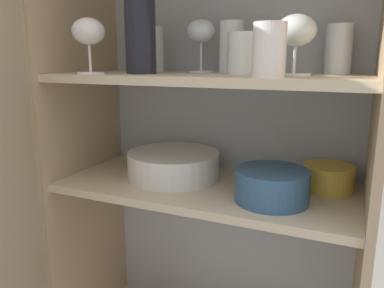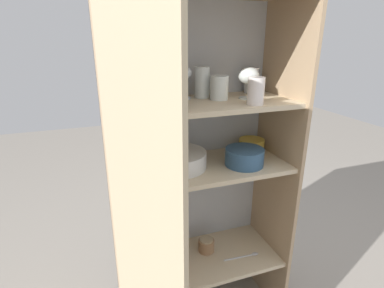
% 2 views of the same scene
% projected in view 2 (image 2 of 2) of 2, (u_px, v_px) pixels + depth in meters
% --- Properties ---
extents(cupboard_back_panel, '(0.80, 0.02, 1.53)m').
position_uv_depth(cupboard_back_panel, '(189.00, 166.00, 1.50)').
color(cupboard_back_panel, '#B2B7BC').
rests_on(cupboard_back_panel, ground_plane).
extents(cupboard_side_left, '(0.02, 0.38, 1.53)m').
position_uv_depth(cupboard_side_left, '(113.00, 195.00, 1.22)').
color(cupboard_side_left, tan).
rests_on(cupboard_side_left, ground_plane).
extents(cupboard_side_right, '(0.02, 0.38, 1.53)m').
position_uv_depth(cupboard_side_right, '(275.00, 169.00, 1.47)').
color(cupboard_side_right, tan).
rests_on(cupboard_side_right, ground_plane).
extents(shelf_board_lower, '(0.76, 0.34, 0.02)m').
position_uv_depth(shelf_board_lower, '(200.00, 260.00, 1.49)').
color(shelf_board_lower, beige).
extents(shelf_board_middle, '(0.76, 0.34, 0.02)m').
position_uv_depth(shelf_board_middle, '(202.00, 168.00, 1.32)').
color(shelf_board_middle, beige).
extents(shelf_board_upper, '(0.76, 0.34, 0.02)m').
position_uv_depth(shelf_board_upper, '(202.00, 104.00, 1.23)').
color(shelf_board_upper, beige).
extents(cupboard_door, '(0.16, 0.37, 1.53)m').
position_uv_depth(cupboard_door, '(145.00, 250.00, 0.91)').
color(cupboard_door, tan).
rests_on(cupboard_door, ground_plane).
extents(tumbler_glass_0, '(0.07, 0.07, 0.13)m').
position_uv_depth(tumbler_glass_0, '(202.00, 82.00, 1.29)').
color(tumbler_glass_0, white).
rests_on(tumbler_glass_0, shelf_board_upper).
extents(tumbler_glass_1, '(0.07, 0.07, 0.11)m').
position_uv_depth(tumbler_glass_1, '(256.00, 91.00, 1.16)').
color(tumbler_glass_1, silver).
rests_on(tumbler_glass_1, shelf_board_upper).
extents(tumbler_glass_2, '(0.08, 0.08, 0.10)m').
position_uv_depth(tumbler_glass_2, '(219.00, 88.00, 1.25)').
color(tumbler_glass_2, white).
rests_on(tumbler_glass_2, shelf_board_upper).
extents(tumbler_glass_3, '(0.06, 0.06, 0.12)m').
position_uv_depth(tumbler_glass_3, '(251.00, 80.00, 1.40)').
color(tumbler_glass_3, white).
rests_on(tumbler_glass_3, shelf_board_upper).
extents(tumbler_glass_4, '(0.06, 0.06, 0.13)m').
position_uv_depth(tumbler_glass_4, '(146.00, 86.00, 1.23)').
color(tumbler_glass_4, white).
rests_on(tumbler_glass_4, shelf_board_upper).
extents(wine_glass_0, '(0.09, 0.09, 0.13)m').
position_uv_depth(wine_glass_0, '(249.00, 77.00, 1.26)').
color(wine_glass_0, white).
rests_on(wine_glass_0, shelf_board_upper).
extents(wine_glass_1, '(0.08, 0.08, 0.13)m').
position_uv_depth(wine_glass_1, '(142.00, 86.00, 1.01)').
color(wine_glass_1, silver).
rests_on(wine_glass_1, shelf_board_upper).
extents(wine_glass_2, '(0.08, 0.08, 0.14)m').
position_uv_depth(wine_glass_2, '(182.00, 75.00, 1.25)').
color(wine_glass_2, white).
rests_on(wine_glass_2, shelf_board_upper).
extents(wine_bottle, '(0.08, 0.08, 0.28)m').
position_uv_depth(wine_bottle, '(168.00, 74.00, 1.09)').
color(wine_bottle, black).
rests_on(wine_bottle, shelf_board_upper).
extents(plate_stack_white, '(0.25, 0.25, 0.07)m').
position_uv_depth(plate_stack_white, '(177.00, 160.00, 1.29)').
color(plate_stack_white, silver).
rests_on(plate_stack_white, shelf_board_middle).
extents(mixing_bowl_large, '(0.17, 0.17, 0.08)m').
position_uv_depth(mixing_bowl_large, '(244.00, 156.00, 1.32)').
color(mixing_bowl_large, '#33567A').
rests_on(mixing_bowl_large, shelf_board_middle).
extents(serving_bowl_small, '(0.12, 0.12, 0.06)m').
position_uv_depth(serving_bowl_small, '(251.00, 145.00, 1.47)').
color(serving_bowl_small, gold).
rests_on(serving_bowl_small, shelf_board_middle).
extents(coffee_mug_primary, '(0.12, 0.08, 0.08)m').
position_uv_depth(coffee_mug_primary, '(167.00, 259.00, 1.43)').
color(coffee_mug_primary, '#BC3D33').
rests_on(coffee_mug_primary, shelf_board_lower).
extents(storage_jar, '(0.08, 0.08, 0.07)m').
position_uv_depth(storage_jar, '(206.00, 245.00, 1.53)').
color(storage_jar, '#99704C').
rests_on(storage_jar, shelf_board_lower).
extents(serving_spoon, '(0.19, 0.03, 0.01)m').
position_uv_depth(serving_spoon, '(244.00, 256.00, 1.50)').
color(serving_spoon, silver).
rests_on(serving_spoon, shelf_board_lower).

